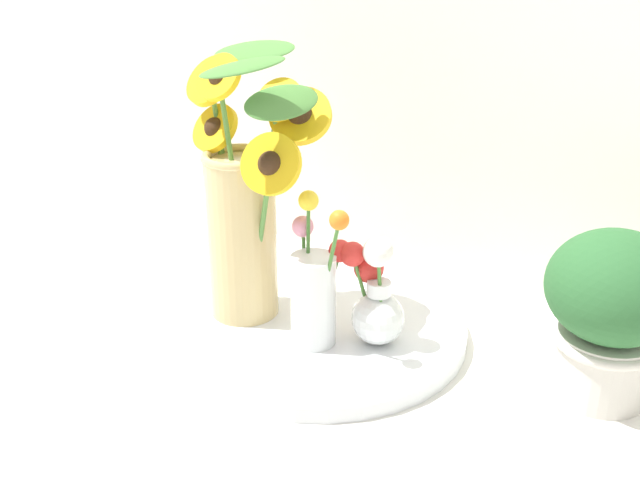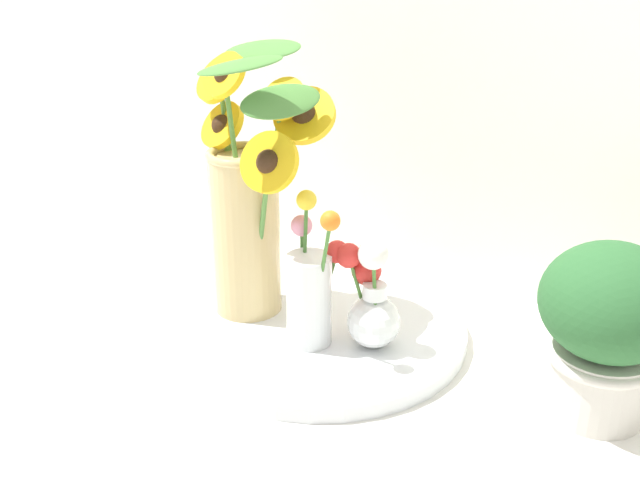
{
  "view_description": "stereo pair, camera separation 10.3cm",
  "coord_description": "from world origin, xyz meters",
  "px_view_note": "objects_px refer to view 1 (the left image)",
  "views": [
    {
      "loc": [
        0.47,
        -0.74,
        0.56
      ],
      "look_at": [
        -0.01,
        0.07,
        0.15
      ],
      "focal_mm": 42.0,
      "sensor_mm": 36.0,
      "label": 1
    },
    {
      "loc": [
        0.56,
        -0.68,
        0.56
      ],
      "look_at": [
        -0.01,
        0.07,
        0.15
      ],
      "focal_mm": 42.0,
      "sensor_mm": 36.0,
      "label": 2
    }
  ],
  "objects_px": {
    "serving_tray": "(320,328)",
    "potted_plant": "(611,308)",
    "mason_jar_sunflowers": "(245,206)",
    "vase_small_center": "(315,288)",
    "vase_bulb_right": "(375,299)"
  },
  "relations": [
    {
      "from": "vase_small_center",
      "to": "vase_bulb_right",
      "type": "height_order",
      "value": "vase_small_center"
    },
    {
      "from": "potted_plant",
      "to": "mason_jar_sunflowers",
      "type": "bearing_deg",
      "value": -170.36
    },
    {
      "from": "serving_tray",
      "to": "potted_plant",
      "type": "bearing_deg",
      "value": 8.57
    },
    {
      "from": "mason_jar_sunflowers",
      "to": "vase_bulb_right",
      "type": "distance_m",
      "value": 0.22
    },
    {
      "from": "serving_tray",
      "to": "vase_bulb_right",
      "type": "bearing_deg",
      "value": -3.99
    },
    {
      "from": "mason_jar_sunflowers",
      "to": "potted_plant",
      "type": "height_order",
      "value": "mason_jar_sunflowers"
    },
    {
      "from": "serving_tray",
      "to": "potted_plant",
      "type": "distance_m",
      "value": 0.4
    },
    {
      "from": "serving_tray",
      "to": "vase_small_center",
      "type": "distance_m",
      "value": 0.11
    },
    {
      "from": "mason_jar_sunflowers",
      "to": "potted_plant",
      "type": "xyz_separation_m",
      "value": [
        0.49,
        0.08,
        -0.07
      ]
    },
    {
      "from": "serving_tray",
      "to": "potted_plant",
      "type": "relative_size",
      "value": 1.9
    },
    {
      "from": "mason_jar_sunflowers",
      "to": "potted_plant",
      "type": "bearing_deg",
      "value": 9.64
    },
    {
      "from": "mason_jar_sunflowers",
      "to": "vase_small_center",
      "type": "relative_size",
      "value": 1.86
    },
    {
      "from": "serving_tray",
      "to": "vase_bulb_right",
      "type": "xyz_separation_m",
      "value": [
        0.09,
        -0.01,
        0.07
      ]
    },
    {
      "from": "serving_tray",
      "to": "vase_small_center",
      "type": "bearing_deg",
      "value": -66.9
    },
    {
      "from": "vase_small_center",
      "to": "mason_jar_sunflowers",
      "type": "bearing_deg",
      "value": 169.89
    }
  ]
}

